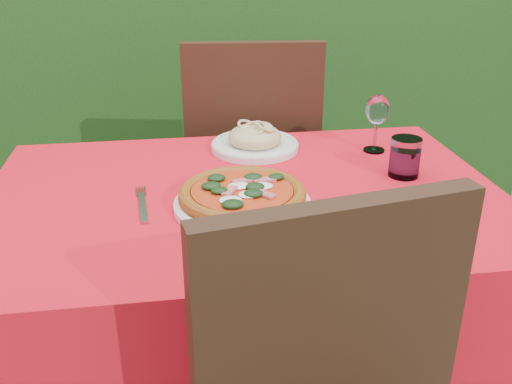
{
  "coord_description": "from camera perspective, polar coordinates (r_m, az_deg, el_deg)",
  "views": [
    {
      "loc": [
        -0.16,
        -1.26,
        1.33
      ],
      "look_at": [
        0.02,
        -0.05,
        0.77
      ],
      "focal_mm": 40.0,
      "sensor_mm": 36.0,
      "label": 1
    }
  ],
  "objects": [
    {
      "name": "hedge",
      "position": [
        2.85,
        -5.38,
        16.09
      ],
      "size": [
        3.2,
        0.55,
        1.78
      ],
      "color": "black",
      "rests_on": "ground"
    },
    {
      "name": "dining_table",
      "position": [
        1.47,
        -1.07,
        -5.35
      ],
      "size": [
        1.26,
        0.86,
        0.75
      ],
      "color": "#452A16",
      "rests_on": "ground"
    },
    {
      "name": "chair_far",
      "position": [
        2.07,
        -0.45,
        3.43
      ],
      "size": [
        0.5,
        0.5,
        1.01
      ],
      "rotation": [
        0.0,
        0.0,
        3.05
      ],
      "color": "black",
      "rests_on": "ground"
    },
    {
      "name": "pizza_plate",
      "position": [
        1.3,
        -1.38,
        -0.51
      ],
      "size": [
        0.33,
        0.33,
        0.06
      ],
      "rotation": [
        0.0,
        0.0,
        -0.18
      ],
      "color": "white",
      "rests_on": "dining_table"
    },
    {
      "name": "pasta_plate",
      "position": [
        1.67,
        -0.12,
        5.15
      ],
      "size": [
        0.26,
        0.26,
        0.07
      ],
      "rotation": [
        0.0,
        0.0,
        -0.27
      ],
      "color": "silver",
      "rests_on": "dining_table"
    },
    {
      "name": "water_glass",
      "position": [
        1.52,
        14.65,
        3.2
      ],
      "size": [
        0.08,
        0.08,
        0.1
      ],
      "color": "silver",
      "rests_on": "dining_table"
    },
    {
      "name": "wine_glass",
      "position": [
        1.66,
        12.04,
        7.83
      ],
      "size": [
        0.07,
        0.07,
        0.17
      ],
      "color": "white",
      "rests_on": "dining_table"
    },
    {
      "name": "fork",
      "position": [
        1.33,
        -11.25,
        -1.53
      ],
      "size": [
        0.04,
        0.21,
        0.01
      ],
      "primitive_type": "cube",
      "rotation": [
        0.0,
        0.0,
        0.08
      ],
      "color": "#B3B3BA",
      "rests_on": "dining_table"
    }
  ]
}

